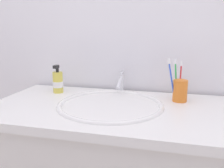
% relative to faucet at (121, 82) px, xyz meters
% --- Properties ---
extents(tiled_wall_back, '(2.32, 0.04, 2.40)m').
position_rel_faucet_xyz_m(tiled_wall_back, '(0.02, 0.10, 0.28)').
color(tiled_wall_back, silver).
rests_on(tiled_wall_back, ground).
extents(sink_basin, '(0.48, 0.48, 0.13)m').
position_rel_faucet_xyz_m(sink_basin, '(0.00, -0.23, -0.10)').
color(sink_basin, white).
rests_on(sink_basin, vanity_counter).
extents(faucet, '(0.02, 0.14, 0.11)m').
position_rel_faucet_xyz_m(faucet, '(0.00, 0.00, 0.00)').
color(faucet, silver).
rests_on(faucet, sink_basin).
extents(toothbrush_cup, '(0.07, 0.07, 0.10)m').
position_rel_faucet_xyz_m(toothbrush_cup, '(0.30, -0.09, -0.01)').
color(toothbrush_cup, orange).
rests_on(toothbrush_cup, vanity_counter).
extents(toothbrush_red, '(0.01, 0.05, 0.18)m').
position_rel_faucet_xyz_m(toothbrush_red, '(0.30, -0.06, 0.05)').
color(toothbrush_red, red).
rests_on(toothbrush_red, toothbrush_cup).
extents(toothbrush_green, '(0.03, 0.03, 0.19)m').
position_rel_faucet_xyz_m(toothbrush_green, '(0.28, -0.06, 0.06)').
color(toothbrush_green, green).
rests_on(toothbrush_green, toothbrush_cup).
extents(toothbrush_blue, '(0.05, 0.02, 0.20)m').
position_rel_faucet_xyz_m(toothbrush_blue, '(0.26, -0.10, 0.06)').
color(toothbrush_blue, blue).
rests_on(toothbrush_blue, toothbrush_cup).
extents(soap_dispenser, '(0.05, 0.06, 0.15)m').
position_rel_faucet_xyz_m(soap_dispenser, '(-0.33, -0.08, 0.00)').
color(soap_dispenser, '#DBCC4C').
rests_on(soap_dispenser, vanity_counter).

